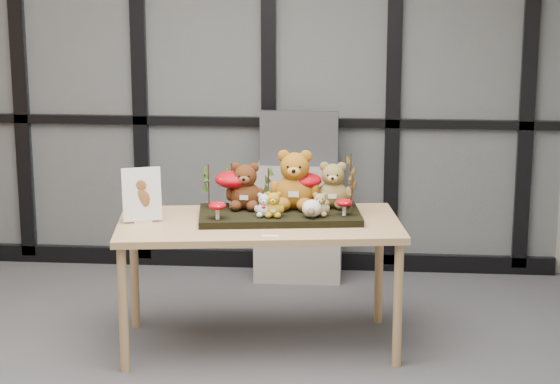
# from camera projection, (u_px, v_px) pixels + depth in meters

# --- Properties ---
(room_shell) EXTENTS (5.00, 5.00, 5.00)m
(room_shell) POSITION_uv_depth(u_px,v_px,m) (114.00, 68.00, 4.49)
(room_shell) COLOR #ACA9A2
(room_shell) RESTS_ON floor
(glass_partition) EXTENTS (4.90, 0.06, 2.78)m
(glass_partition) POSITION_uv_depth(u_px,v_px,m) (204.00, 68.00, 6.95)
(glass_partition) COLOR #2D383F
(glass_partition) RESTS_ON floor
(display_table) EXTENTS (1.65, 0.99, 0.73)m
(display_table) POSITION_uv_depth(u_px,v_px,m) (259.00, 233.00, 5.63)
(display_table) COLOR tan
(display_table) RESTS_ON floor
(diorama_tray) EXTENTS (0.95, 0.57, 0.04)m
(diorama_tray) POSITION_uv_depth(u_px,v_px,m) (280.00, 215.00, 5.67)
(diorama_tray) COLOR black
(diorama_tray) RESTS_ON display_table
(bear_pooh_yellow) EXTENTS (0.31, 0.29, 0.37)m
(bear_pooh_yellow) POSITION_uv_depth(u_px,v_px,m) (295.00, 176.00, 5.71)
(bear_pooh_yellow) COLOR #A26116
(bear_pooh_yellow) RESTS_ON diorama_tray
(bear_brown_medium) EXTENTS (0.25, 0.23, 0.29)m
(bear_brown_medium) POSITION_uv_depth(u_px,v_px,m) (245.00, 183.00, 5.71)
(bear_brown_medium) COLOR #4E2610
(bear_brown_medium) RESTS_ON diorama_tray
(bear_tan_back) EXTENTS (0.24, 0.23, 0.29)m
(bear_tan_back) POSITION_uv_depth(u_px,v_px,m) (333.00, 182.00, 5.75)
(bear_tan_back) COLOR olive
(bear_tan_back) RESTS_ON diorama_tray
(bear_small_yellow) EXTENTS (0.13, 0.12, 0.16)m
(bear_small_yellow) POSITION_uv_depth(u_px,v_px,m) (274.00, 203.00, 5.54)
(bear_small_yellow) COLOR #B88D18
(bear_small_yellow) RESTS_ON diorama_tray
(bear_white_bow) EXTENTS (0.12, 0.11, 0.15)m
(bear_white_bow) POSITION_uv_depth(u_px,v_px,m) (264.00, 203.00, 5.55)
(bear_white_bow) COLOR silver
(bear_white_bow) RESTS_ON diorama_tray
(bear_beige_small) EXTENTS (0.12, 0.11, 0.14)m
(bear_beige_small) POSITION_uv_depth(u_px,v_px,m) (320.00, 203.00, 5.56)
(bear_beige_small) COLOR #A18552
(bear_beige_small) RESTS_ON diorama_tray
(plush_cream_hedgehog) EXTENTS (0.09, 0.08, 0.11)m
(plush_cream_hedgehog) POSITION_uv_depth(u_px,v_px,m) (312.00, 208.00, 5.53)
(plush_cream_hedgehog) COLOR white
(plush_cream_hedgehog) RESTS_ON diorama_tray
(mushroom_back_left) EXTENTS (0.21, 0.21, 0.23)m
(mushroom_back_left) POSITION_uv_depth(u_px,v_px,m) (233.00, 187.00, 5.74)
(mushroom_back_left) COLOR #A5050E
(mushroom_back_left) RESTS_ON diorama_tray
(mushroom_back_right) EXTENTS (0.20, 0.20, 0.22)m
(mushroom_back_right) POSITION_uv_depth(u_px,v_px,m) (305.00, 188.00, 5.76)
(mushroom_back_right) COLOR #A5050E
(mushroom_back_right) RESTS_ON diorama_tray
(mushroom_front_left) EXTENTS (0.10, 0.10, 0.11)m
(mushroom_front_left) POSITION_uv_depth(u_px,v_px,m) (217.00, 209.00, 5.49)
(mushroom_front_left) COLOR #A5050E
(mushroom_front_left) RESTS_ON diorama_tray
(mushroom_front_right) EXTENTS (0.09, 0.09, 0.10)m
(mushroom_front_right) POSITION_uv_depth(u_px,v_px,m) (344.00, 206.00, 5.57)
(mushroom_front_right) COLOR #A5050E
(mushroom_front_right) RESTS_ON diorama_tray
(sprig_green_far_left) EXTENTS (0.05, 0.05, 0.25)m
(sprig_green_far_left) POSITION_uv_depth(u_px,v_px,m) (209.00, 186.00, 5.73)
(sprig_green_far_left) COLOR #1C3C0D
(sprig_green_far_left) RESTS_ON diorama_tray
(sprig_green_mid_left) EXTENTS (0.05, 0.05, 0.25)m
(sprig_green_mid_left) POSITION_uv_depth(u_px,v_px,m) (232.00, 184.00, 5.79)
(sprig_green_mid_left) COLOR #1C3C0D
(sprig_green_mid_left) RESTS_ON diorama_tray
(sprig_dry_far_right) EXTENTS (0.05, 0.05, 0.31)m
(sprig_dry_far_right) POSITION_uv_depth(u_px,v_px,m) (351.00, 180.00, 5.75)
(sprig_dry_far_right) COLOR brown
(sprig_dry_far_right) RESTS_ON diorama_tray
(sprig_dry_mid_right) EXTENTS (0.05, 0.05, 0.22)m
(sprig_dry_mid_right) POSITION_uv_depth(u_px,v_px,m) (352.00, 192.00, 5.64)
(sprig_dry_mid_right) COLOR brown
(sprig_dry_mid_right) RESTS_ON diorama_tray
(sprig_green_centre) EXTENTS (0.05, 0.05, 0.21)m
(sprig_green_centre) POSITION_uv_depth(u_px,v_px,m) (268.00, 186.00, 5.81)
(sprig_green_centre) COLOR #1C3C0D
(sprig_green_centre) RESTS_ON diorama_tray
(sign_holder) EXTENTS (0.22, 0.12, 0.30)m
(sign_holder) POSITION_uv_depth(u_px,v_px,m) (142.00, 197.00, 5.56)
(sign_holder) COLOR silver
(sign_holder) RESTS_ON display_table
(label_card) EXTENTS (0.09, 0.03, 0.00)m
(label_card) POSITION_uv_depth(u_px,v_px,m) (270.00, 236.00, 5.31)
(label_card) COLOR white
(label_card) RESTS_ON display_table
(cabinet) EXTENTS (0.59, 0.34, 0.78)m
(cabinet) POSITION_uv_depth(u_px,v_px,m) (298.00, 222.00, 6.92)
(cabinet) COLOR #9F978E
(cabinet) RESTS_ON floor
(monitor) EXTENTS (0.53, 0.05, 0.37)m
(monitor) POSITION_uv_depth(u_px,v_px,m) (299.00, 138.00, 6.81)
(monitor) COLOR #494B50
(monitor) RESTS_ON cabinet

